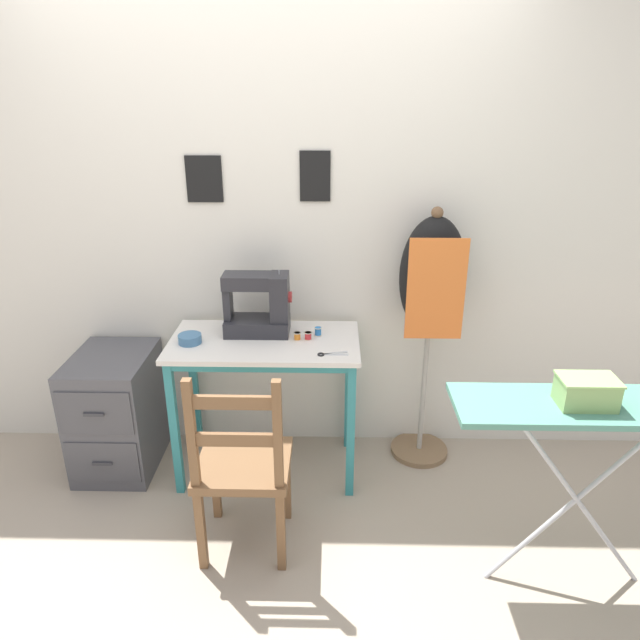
{
  "coord_description": "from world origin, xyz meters",
  "views": [
    {
      "loc": [
        0.34,
        -2.35,
        1.93
      ],
      "look_at": [
        0.28,
        0.23,
        0.89
      ],
      "focal_mm": 32.0,
      "sensor_mm": 36.0,
      "label": 1
    }
  ],
  "objects_px": {
    "fabric_bowl": "(190,339)",
    "thread_spool_near_machine": "(297,336)",
    "thread_spool_mid_table": "(308,336)",
    "ironing_board": "(594,416)",
    "thread_spool_far_edge": "(318,331)",
    "scissors": "(328,354)",
    "dress_form": "(432,289)",
    "sewing_machine": "(261,306)",
    "wooden_chair": "(243,467)",
    "storage_box": "(586,392)",
    "filing_cabinet": "(117,411)"
  },
  "relations": [
    {
      "from": "sewing_machine",
      "to": "fabric_bowl",
      "type": "bearing_deg",
      "value": -158.94
    },
    {
      "from": "fabric_bowl",
      "to": "thread_spool_near_machine",
      "type": "distance_m",
      "value": 0.53
    },
    {
      "from": "wooden_chair",
      "to": "scissors",
      "type": "bearing_deg",
      "value": 49.33
    },
    {
      "from": "filing_cabinet",
      "to": "sewing_machine",
      "type": "bearing_deg",
      "value": 4.48
    },
    {
      "from": "wooden_chair",
      "to": "sewing_machine",
      "type": "bearing_deg",
      "value": 88.43
    },
    {
      "from": "storage_box",
      "to": "ironing_board",
      "type": "bearing_deg",
      "value": 14.78
    },
    {
      "from": "thread_spool_near_machine",
      "to": "thread_spool_mid_table",
      "type": "relative_size",
      "value": 0.98
    },
    {
      "from": "thread_spool_near_machine",
      "to": "ironing_board",
      "type": "height_order",
      "value": "ironing_board"
    },
    {
      "from": "filing_cabinet",
      "to": "dress_form",
      "type": "bearing_deg",
      "value": 4.42
    },
    {
      "from": "thread_spool_mid_table",
      "to": "ironing_board",
      "type": "distance_m",
      "value": 1.33
    },
    {
      "from": "sewing_machine",
      "to": "thread_spool_near_machine",
      "type": "bearing_deg",
      "value": -23.51
    },
    {
      "from": "thread_spool_mid_table",
      "to": "ironing_board",
      "type": "xyz_separation_m",
      "value": [
        1.1,
        -0.75,
        0.02
      ]
    },
    {
      "from": "thread_spool_far_edge",
      "to": "thread_spool_near_machine",
      "type": "bearing_deg",
      "value": -149.99
    },
    {
      "from": "filing_cabinet",
      "to": "dress_form",
      "type": "height_order",
      "value": "dress_form"
    },
    {
      "from": "ironing_board",
      "to": "scissors",
      "type": "bearing_deg",
      "value": 149.84
    },
    {
      "from": "thread_spool_near_machine",
      "to": "ironing_board",
      "type": "bearing_deg",
      "value": -32.95
    },
    {
      "from": "fabric_bowl",
      "to": "storage_box",
      "type": "xyz_separation_m",
      "value": [
        1.63,
        -0.71,
        0.12
      ]
    },
    {
      "from": "thread_spool_far_edge",
      "to": "wooden_chair",
      "type": "distance_m",
      "value": 0.8
    },
    {
      "from": "storage_box",
      "to": "thread_spool_far_edge",
      "type": "bearing_deg",
      "value": 140.6
    },
    {
      "from": "thread_spool_mid_table",
      "to": "filing_cabinet",
      "type": "distance_m",
      "value": 1.13
    },
    {
      "from": "thread_spool_near_machine",
      "to": "thread_spool_far_edge",
      "type": "distance_m",
      "value": 0.12
    },
    {
      "from": "sewing_machine",
      "to": "dress_form",
      "type": "bearing_deg",
      "value": 4.37
    },
    {
      "from": "sewing_machine",
      "to": "storage_box",
      "type": "height_order",
      "value": "sewing_machine"
    },
    {
      "from": "ironing_board",
      "to": "wooden_chair",
      "type": "bearing_deg",
      "value": 173.3
    },
    {
      "from": "wooden_chair",
      "to": "filing_cabinet",
      "type": "xyz_separation_m",
      "value": [
        -0.77,
        0.61,
        -0.11
      ]
    },
    {
      "from": "sewing_machine",
      "to": "storage_box",
      "type": "bearing_deg",
      "value": -33.2
    },
    {
      "from": "storage_box",
      "to": "thread_spool_near_machine",
      "type": "bearing_deg",
      "value": 145.33
    },
    {
      "from": "thread_spool_near_machine",
      "to": "thread_spool_far_edge",
      "type": "xyz_separation_m",
      "value": [
        0.1,
        0.06,
        0.0
      ]
    },
    {
      "from": "thread_spool_near_machine",
      "to": "storage_box",
      "type": "relative_size",
      "value": 0.19
    },
    {
      "from": "scissors",
      "to": "ironing_board",
      "type": "height_order",
      "value": "ironing_board"
    },
    {
      "from": "wooden_chair",
      "to": "dress_form",
      "type": "bearing_deg",
      "value": 39.82
    },
    {
      "from": "sewing_machine",
      "to": "scissors",
      "type": "bearing_deg",
      "value": -36.04
    },
    {
      "from": "thread_spool_far_edge",
      "to": "sewing_machine",
      "type": "bearing_deg",
      "value": 175.59
    },
    {
      "from": "thread_spool_mid_table",
      "to": "thread_spool_far_edge",
      "type": "bearing_deg",
      "value": 47.69
    },
    {
      "from": "fabric_bowl",
      "to": "ironing_board",
      "type": "relative_size",
      "value": 0.11
    },
    {
      "from": "dress_form",
      "to": "ironing_board",
      "type": "bearing_deg",
      "value": -61.97
    },
    {
      "from": "scissors",
      "to": "ironing_board",
      "type": "distance_m",
      "value": 1.15
    },
    {
      "from": "ironing_board",
      "to": "storage_box",
      "type": "distance_m",
      "value": 0.12
    },
    {
      "from": "thread_spool_mid_table",
      "to": "filing_cabinet",
      "type": "bearing_deg",
      "value": 179.25
    },
    {
      "from": "thread_spool_near_machine",
      "to": "thread_spool_mid_table",
      "type": "height_order",
      "value": "same"
    },
    {
      "from": "thread_spool_mid_table",
      "to": "wooden_chair",
      "type": "xyz_separation_m",
      "value": [
        -0.26,
        -0.59,
        -0.36
      ]
    },
    {
      "from": "filing_cabinet",
      "to": "dress_form",
      "type": "distance_m",
      "value": 1.79
    },
    {
      "from": "sewing_machine",
      "to": "ironing_board",
      "type": "distance_m",
      "value": 1.58
    },
    {
      "from": "fabric_bowl",
      "to": "dress_form",
      "type": "relative_size",
      "value": 0.08
    },
    {
      "from": "thread_spool_far_edge",
      "to": "storage_box",
      "type": "xyz_separation_m",
      "value": [
        1.0,
        -0.82,
        0.12
      ]
    },
    {
      "from": "thread_spool_far_edge",
      "to": "wooden_chair",
      "type": "height_order",
      "value": "wooden_chair"
    },
    {
      "from": "scissors",
      "to": "thread_spool_far_edge",
      "type": "distance_m",
      "value": 0.23
    },
    {
      "from": "thread_spool_mid_table",
      "to": "dress_form",
      "type": "xyz_separation_m",
      "value": [
        0.62,
        0.14,
        0.21
      ]
    },
    {
      "from": "filing_cabinet",
      "to": "storage_box",
      "type": "distance_m",
      "value": 2.3
    },
    {
      "from": "scissors",
      "to": "storage_box",
      "type": "distance_m",
      "value": 1.13
    }
  ]
}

